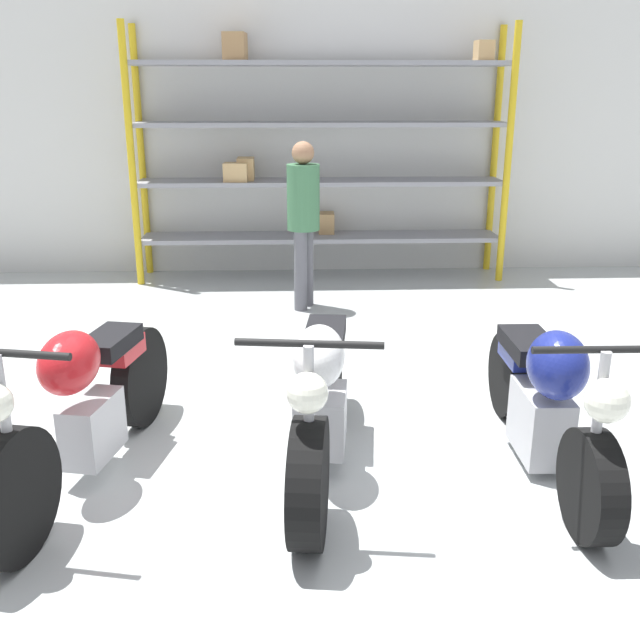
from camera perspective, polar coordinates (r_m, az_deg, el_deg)
name	(u,v)px	position (r m, az deg, el deg)	size (l,w,h in m)	color
ground_plane	(323,446)	(4.52, 0.21, -10.06)	(30.00, 30.00, 0.00)	#B2B7B7
back_wall	(305,119)	(8.64, -1.19, 15.79)	(30.00, 0.08, 3.60)	silver
shelving_rack	(317,151)	(8.30, -0.26, 13.37)	(4.23, 0.63, 2.82)	gold
motorcycle_red	(85,405)	(4.16, -18.30, -6.50)	(0.74, 2.10, 1.04)	black
motorcycle_white	(320,400)	(4.08, 0.01, -6.41)	(0.69, 2.07, 1.03)	black
motorcycle_blue	(547,400)	(4.31, 17.67, -6.12)	(0.67, 1.99, 0.99)	black
person_browsing	(303,212)	(7.08, -1.34, 8.60)	(0.42, 0.42, 1.66)	#595960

